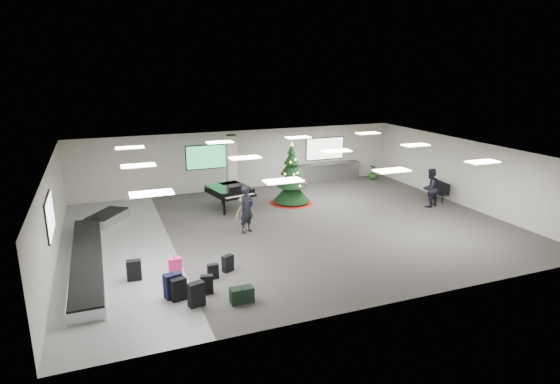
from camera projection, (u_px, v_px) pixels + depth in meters
name	position (u px, v px, depth m)	size (l,w,h in m)	color
ground	(292.00, 228.00, 19.69)	(18.00, 18.00, 0.00)	#322F2E
room_envelope	(278.00, 171.00, 19.54)	(18.02, 14.02, 3.21)	#A7A499
baggage_carousel	(92.00, 250.00, 16.79)	(2.28, 9.71, 0.43)	silver
service_counter	(327.00, 172.00, 27.28)	(4.05, 0.65, 1.08)	silver
suitcase_0	(196.00, 294.00, 13.23)	(0.51, 0.37, 0.74)	black
suitcase_1	(207.00, 284.00, 13.99)	(0.40, 0.25, 0.60)	black
pink_suitcase	(175.00, 267.00, 15.07)	(0.42, 0.24, 0.66)	#F72078
suitcase_3	(228.00, 263.00, 15.47)	(0.43, 0.35, 0.59)	black
navy_suitcase	(173.00, 286.00, 13.71)	(0.55, 0.41, 0.78)	black
suitcase_5	(179.00, 289.00, 13.58)	(0.50, 0.35, 0.70)	black
green_duffel	(242.00, 295.00, 13.48)	(0.68, 0.35, 0.47)	black
suitcase_7	(213.00, 271.00, 14.94)	(0.35, 0.20, 0.51)	black
suitcase_8	(134.00, 270.00, 14.83)	(0.47, 0.29, 0.69)	black
christmas_tree	(292.00, 182.00, 22.92)	(2.15, 2.15, 3.07)	maroon
grand_piano	(230.00, 191.00, 22.00)	(2.05, 2.46, 1.25)	black
bench	(438.00, 189.00, 23.65)	(0.66, 1.56, 0.96)	black
traveler_a	(247.00, 209.00, 18.91)	(0.71, 0.46, 1.94)	black
traveler_b	(245.00, 213.00, 19.20)	(0.97, 0.56, 1.50)	#8E7C57
traveler_bench	(430.00, 188.00, 22.34)	(0.91, 0.71, 1.88)	black
potted_plant_left	(294.00, 182.00, 25.81)	(0.42, 0.34, 0.77)	#1B4516
potted_plant_right	(373.00, 172.00, 27.78)	(0.50, 0.50, 0.89)	#1B4516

